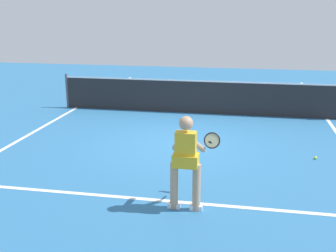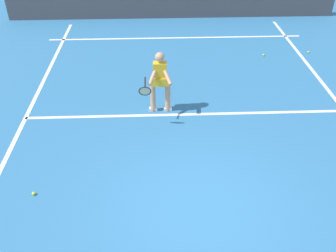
% 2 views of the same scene
% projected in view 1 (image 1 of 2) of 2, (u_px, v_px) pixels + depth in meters
% --- Properties ---
extents(ground_plane, '(27.54, 27.54, 0.00)m').
position_uv_depth(ground_plane, '(179.00, 143.00, 10.00)').
color(ground_plane, teal).
extents(service_line_marking, '(7.85, 0.10, 0.01)m').
position_uv_depth(service_line_marking, '(149.00, 199.00, 7.03)').
color(service_line_marking, white).
rests_on(service_line_marking, ground).
extents(sideline_left_marking, '(0.10, 19.18, 0.01)m').
position_uv_depth(sideline_left_marking, '(29.00, 134.00, 10.71)').
color(sideline_left_marking, white).
rests_on(sideline_left_marking, ground).
extents(court_net, '(8.53, 0.08, 1.11)m').
position_uv_depth(court_net, '(195.00, 97.00, 12.79)').
color(court_net, '#4C4C51').
rests_on(court_net, ground).
extents(tennis_player, '(0.78, 0.92, 1.55)m').
position_uv_depth(tennis_player, '(186.00, 159.00, 6.50)').
color(tennis_player, tan).
rests_on(tennis_player, ground).
extents(tennis_ball_mid, '(0.07, 0.07, 0.07)m').
position_uv_depth(tennis_ball_mid, '(315.00, 158.00, 8.93)').
color(tennis_ball_mid, '#D1E533').
rests_on(tennis_ball_mid, ground).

